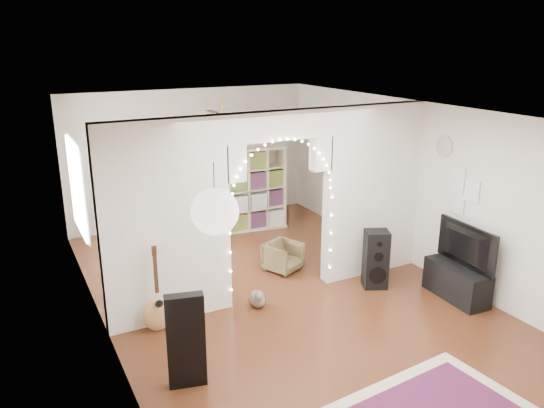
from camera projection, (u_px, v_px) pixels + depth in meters
name	position (u px, v px, depth m)	size (l,w,h in m)	color
floor	(279.00, 292.00, 7.93)	(7.50, 7.50, 0.00)	black
ceiling	(279.00, 110.00, 7.13)	(5.00, 7.50, 0.02)	white
wall_back	(191.00, 157.00, 10.70)	(5.00, 0.02, 2.70)	silver
wall_front	(495.00, 327.00, 4.35)	(5.00, 0.02, 2.70)	silver
wall_left	(98.00, 235.00, 6.42)	(0.02, 7.50, 2.70)	silver
wall_right	(414.00, 185.00, 8.63)	(0.02, 7.50, 2.70)	silver
divider_wall	(279.00, 201.00, 7.51)	(5.00, 0.20, 2.70)	silver
fairy_lights	(284.00, 195.00, 7.36)	(1.64, 0.04, 1.60)	#FFEABF
window	(77.00, 187.00, 7.92)	(0.04, 1.20, 1.40)	white
wall_clock	(445.00, 146.00, 7.89)	(0.31, 0.31, 0.03)	white
picture_frames	(461.00, 191.00, 7.73)	(0.02, 0.50, 0.70)	white
paper_lantern	(215.00, 212.00, 4.39)	(0.40, 0.40, 0.40)	white
ceiling_fan	(223.00, 115.00, 8.91)	(1.10, 1.10, 0.30)	gold
guitar_case	(186.00, 341.00, 5.65)	(0.41, 0.14, 1.08)	black
acoustic_guitar	(158.00, 300.00, 6.75)	(0.41, 0.17, 1.00)	#AE7A45
tabby_cat	(257.00, 298.00, 7.45)	(0.28, 0.48, 0.32)	brown
floor_speaker	(376.00, 259.00, 7.98)	(0.44, 0.42, 0.90)	black
media_console	(457.00, 282.00, 7.68)	(0.40, 1.00, 0.50)	black
tv	(461.00, 246.00, 7.51)	(1.07, 0.14, 0.62)	black
bookcase	(246.00, 189.00, 10.31)	(1.60, 0.41, 1.64)	tan
dining_table	(204.00, 191.00, 10.69)	(1.28, 0.93, 0.76)	brown
flower_vase	(204.00, 183.00, 10.64)	(0.18, 0.18, 0.19)	silver
dining_chair_left	(283.00, 257.00, 8.60)	(0.51, 0.53, 0.48)	brown
dining_chair_right	(255.00, 214.00, 10.76)	(0.46, 0.48, 0.43)	brown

